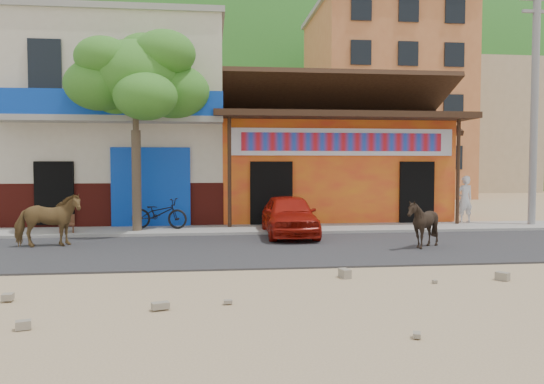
{
  "coord_description": "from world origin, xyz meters",
  "views": [
    {
      "loc": [
        -2.4,
        -10.41,
        2.11
      ],
      "look_at": [
        -0.84,
        3.0,
        1.4
      ],
      "focal_mm": 35.0,
      "sensor_mm": 36.0,
      "label": 1
    }
  ],
  "objects_px": {
    "red_car": "(289,215)",
    "utility_pole": "(534,103)",
    "pedestrian": "(465,199)",
    "tree": "(136,130)",
    "scooter": "(159,213)",
    "cow_tan": "(48,220)",
    "cow_dark": "(423,224)",
    "cafe_chair_right": "(66,216)"
  },
  "relations": [
    {
      "from": "utility_pole",
      "to": "red_car",
      "type": "relative_size",
      "value": 2.26
    },
    {
      "from": "utility_pole",
      "to": "pedestrian",
      "type": "relative_size",
      "value": 5.01
    },
    {
      "from": "cow_tan",
      "to": "red_car",
      "type": "distance_m",
      "value": 6.44
    },
    {
      "from": "utility_pole",
      "to": "cafe_chair_right",
      "type": "distance_m",
      "value": 15.21
    },
    {
      "from": "utility_pole",
      "to": "cow_tan",
      "type": "relative_size",
      "value": 5.07
    },
    {
      "from": "utility_pole",
      "to": "scooter",
      "type": "xyz_separation_m",
      "value": [
        -12.18,
        0.19,
        -3.53
      ]
    },
    {
      "from": "utility_pole",
      "to": "scooter",
      "type": "bearing_deg",
      "value": 179.11
    },
    {
      "from": "utility_pole",
      "to": "cafe_chair_right",
      "type": "relative_size",
      "value": 8.37
    },
    {
      "from": "cow_tan",
      "to": "pedestrian",
      "type": "relative_size",
      "value": 0.99
    },
    {
      "from": "cafe_chair_right",
      "to": "red_car",
      "type": "bearing_deg",
      "value": -21.51
    },
    {
      "from": "cow_tan",
      "to": "tree",
      "type": "bearing_deg",
      "value": -49.74
    },
    {
      "from": "cow_dark",
      "to": "red_car",
      "type": "height_order",
      "value": "red_car"
    },
    {
      "from": "cow_tan",
      "to": "cow_dark",
      "type": "relative_size",
      "value": 1.32
    },
    {
      "from": "pedestrian",
      "to": "cafe_chair_right",
      "type": "relative_size",
      "value": 1.67
    },
    {
      "from": "cow_tan",
      "to": "pedestrian",
      "type": "bearing_deg",
      "value": -87.89
    },
    {
      "from": "pedestrian",
      "to": "tree",
      "type": "bearing_deg",
      "value": -3.02
    },
    {
      "from": "tree",
      "to": "scooter",
      "type": "height_order",
      "value": "tree"
    },
    {
      "from": "utility_pole",
      "to": "pedestrian",
      "type": "distance_m",
      "value": 3.84
    },
    {
      "from": "utility_pole",
      "to": "cow_dark",
      "type": "height_order",
      "value": "utility_pole"
    },
    {
      "from": "utility_pole",
      "to": "cow_tan",
      "type": "height_order",
      "value": "utility_pole"
    },
    {
      "from": "cow_dark",
      "to": "scooter",
      "type": "distance_m",
      "value": 7.94
    },
    {
      "from": "tree",
      "to": "cow_tan",
      "type": "height_order",
      "value": "tree"
    },
    {
      "from": "cow_tan",
      "to": "cafe_chair_right",
      "type": "distance_m",
      "value": 2.23
    },
    {
      "from": "utility_pole",
      "to": "cow_dark",
      "type": "bearing_deg",
      "value": -143.89
    },
    {
      "from": "cow_tan",
      "to": "scooter",
      "type": "bearing_deg",
      "value": -53.69
    },
    {
      "from": "red_car",
      "to": "pedestrian",
      "type": "height_order",
      "value": "pedestrian"
    },
    {
      "from": "tree",
      "to": "utility_pole",
      "type": "bearing_deg",
      "value": 0.9
    },
    {
      "from": "red_car",
      "to": "scooter",
      "type": "bearing_deg",
      "value": 159.42
    },
    {
      "from": "cow_tan",
      "to": "pedestrian",
      "type": "xyz_separation_m",
      "value": [
        12.65,
        3.36,
        0.21
      ]
    },
    {
      "from": "scooter",
      "to": "tree",
      "type": "bearing_deg",
      "value": 138.05
    },
    {
      "from": "cow_dark",
      "to": "cafe_chair_right",
      "type": "distance_m",
      "value": 10.02
    },
    {
      "from": "utility_pole",
      "to": "pedestrian",
      "type": "xyz_separation_m",
      "value": [
        -2.0,
        0.7,
        -3.2
      ]
    },
    {
      "from": "cow_tan",
      "to": "cow_dark",
      "type": "xyz_separation_m",
      "value": [
        9.25,
        -1.29,
        -0.07
      ]
    },
    {
      "from": "utility_pole",
      "to": "pedestrian",
      "type": "bearing_deg",
      "value": 160.68
    },
    {
      "from": "pedestrian",
      "to": "scooter",
      "type": "bearing_deg",
      "value": -4.91
    },
    {
      "from": "scooter",
      "to": "cafe_chair_right",
      "type": "height_order",
      "value": "cafe_chair_right"
    },
    {
      "from": "red_car",
      "to": "cafe_chair_right",
      "type": "bearing_deg",
      "value": 173.04
    },
    {
      "from": "utility_pole",
      "to": "cafe_chair_right",
      "type": "height_order",
      "value": "utility_pole"
    },
    {
      "from": "red_car",
      "to": "utility_pole",
      "type": "bearing_deg",
      "value": 9.78
    },
    {
      "from": "tree",
      "to": "pedestrian",
      "type": "relative_size",
      "value": 3.76
    },
    {
      "from": "red_car",
      "to": "cow_dark",
      "type": "bearing_deg",
      "value": -40.91
    },
    {
      "from": "utility_pole",
      "to": "cow_tan",
      "type": "distance_m",
      "value": 15.28
    }
  ]
}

